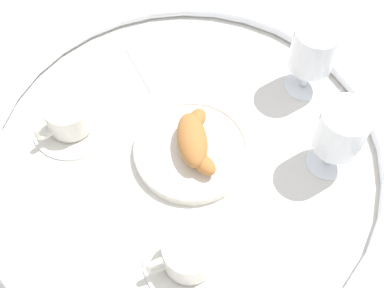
{
  "coord_description": "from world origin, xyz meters",
  "views": [
    {
      "loc": [
        0.35,
        -0.23,
        0.74
      ],
      "look_at": [
        -0.0,
        0.01,
        0.03
      ],
      "focal_mm": 48.54,
      "sensor_mm": 36.0,
      "label": 1
    }
  ],
  "objects_px": {
    "croissant_large": "(194,140)",
    "folded_napkin": "(165,59)",
    "coffee_cup_far": "(188,256)",
    "coffee_cup_near": "(69,118)",
    "pastry_plate": "(192,150)",
    "juice_glass_right": "(313,51)",
    "juice_glass_left": "(340,132)"
  },
  "relations": [
    {
      "from": "croissant_large",
      "to": "folded_napkin",
      "type": "height_order",
      "value": "croissant_large"
    },
    {
      "from": "croissant_large",
      "to": "coffee_cup_far",
      "type": "distance_m",
      "value": 0.19
    },
    {
      "from": "coffee_cup_near",
      "to": "croissant_large",
      "type": "bearing_deg",
      "value": 40.89
    },
    {
      "from": "coffee_cup_far",
      "to": "folded_napkin",
      "type": "distance_m",
      "value": 0.39
    },
    {
      "from": "coffee_cup_near",
      "to": "pastry_plate",
      "type": "bearing_deg",
      "value": 40.57
    },
    {
      "from": "coffee_cup_far",
      "to": "folded_napkin",
      "type": "relative_size",
      "value": 1.24
    },
    {
      "from": "croissant_large",
      "to": "folded_napkin",
      "type": "xyz_separation_m",
      "value": [
        -0.19,
        0.07,
        -0.04
      ]
    },
    {
      "from": "pastry_plate",
      "to": "folded_napkin",
      "type": "height_order",
      "value": "pastry_plate"
    },
    {
      "from": "croissant_large",
      "to": "juice_glass_right",
      "type": "bearing_deg",
      "value": 90.28
    },
    {
      "from": "juice_glass_right",
      "to": "folded_napkin",
      "type": "xyz_separation_m",
      "value": [
        -0.19,
        -0.17,
        -0.09
      ]
    },
    {
      "from": "juice_glass_left",
      "to": "folded_napkin",
      "type": "xyz_separation_m",
      "value": [
        -0.33,
        -0.1,
        -0.09
      ]
    },
    {
      "from": "pastry_plate",
      "to": "folded_napkin",
      "type": "xyz_separation_m",
      "value": [
        -0.19,
        0.07,
        -0.01
      ]
    },
    {
      "from": "croissant_large",
      "to": "juice_glass_left",
      "type": "xyz_separation_m",
      "value": [
        0.14,
        0.17,
        0.05
      ]
    },
    {
      "from": "juice_glass_left",
      "to": "folded_napkin",
      "type": "bearing_deg",
      "value": -163.81
    },
    {
      "from": "pastry_plate",
      "to": "croissant_large",
      "type": "xyz_separation_m",
      "value": [
        0.0,
        0.0,
        0.03
      ]
    },
    {
      "from": "juice_glass_left",
      "to": "coffee_cup_near",
      "type": "bearing_deg",
      "value": -134.37
    },
    {
      "from": "coffee_cup_near",
      "to": "folded_napkin",
      "type": "bearing_deg",
      "value": 98.53
    },
    {
      "from": "croissant_large",
      "to": "folded_napkin",
      "type": "bearing_deg",
      "value": 159.9
    },
    {
      "from": "coffee_cup_far",
      "to": "juice_glass_right",
      "type": "bearing_deg",
      "value": 112.63
    },
    {
      "from": "pastry_plate",
      "to": "juice_glass_left",
      "type": "height_order",
      "value": "juice_glass_left"
    },
    {
      "from": "croissant_large",
      "to": "juice_glass_left",
      "type": "bearing_deg",
      "value": 50.29
    },
    {
      "from": "pastry_plate",
      "to": "croissant_large",
      "type": "distance_m",
      "value": 0.03
    },
    {
      "from": "croissant_large",
      "to": "coffee_cup_near",
      "type": "bearing_deg",
      "value": -139.11
    },
    {
      "from": "juice_glass_left",
      "to": "juice_glass_right",
      "type": "bearing_deg",
      "value": 152.5
    },
    {
      "from": "croissant_large",
      "to": "juice_glass_right",
      "type": "xyz_separation_m",
      "value": [
        -0.0,
        0.24,
        0.05
      ]
    },
    {
      "from": "folded_napkin",
      "to": "coffee_cup_far",
      "type": "bearing_deg",
      "value": -28.45
    },
    {
      "from": "juice_glass_right",
      "to": "pastry_plate",
      "type": "bearing_deg",
      "value": -90.06
    },
    {
      "from": "croissant_large",
      "to": "coffee_cup_near",
      "type": "relative_size",
      "value": 0.9
    },
    {
      "from": "coffee_cup_far",
      "to": "juice_glass_left",
      "type": "height_order",
      "value": "juice_glass_left"
    },
    {
      "from": "coffee_cup_far",
      "to": "juice_glass_right",
      "type": "relative_size",
      "value": 0.97
    },
    {
      "from": "croissant_large",
      "to": "juice_glass_left",
      "type": "distance_m",
      "value": 0.22
    },
    {
      "from": "coffee_cup_far",
      "to": "juice_glass_left",
      "type": "xyz_separation_m",
      "value": [
        -0.01,
        0.28,
        0.07
      ]
    }
  ]
}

